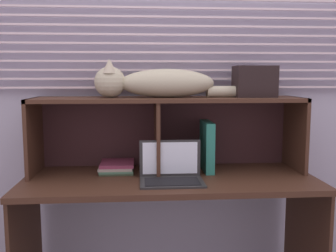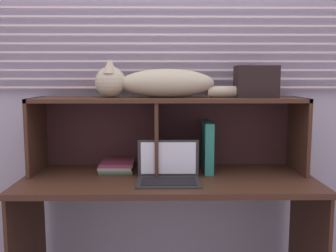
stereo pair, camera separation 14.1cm
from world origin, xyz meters
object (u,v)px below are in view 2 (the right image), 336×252
at_px(binder_upright, 207,147).
at_px(storage_box, 256,82).
at_px(book_stack, 117,166).
at_px(laptop, 169,173).
at_px(cat, 155,83).

distance_m(binder_upright, storage_box, 0.46).
bearing_deg(binder_upright, book_stack, 179.59).
relative_size(laptop, book_stack, 1.51).
bearing_deg(book_stack, cat, -0.97).
bearing_deg(cat, book_stack, 179.03).
relative_size(cat, storage_box, 3.90).
bearing_deg(book_stack, storage_box, -0.27).
bearing_deg(storage_box, cat, 180.00).
distance_m(cat, laptop, 0.52).
relative_size(cat, laptop, 2.70).
distance_m(laptop, book_stack, 0.37).
height_order(laptop, storage_box, storage_box).
height_order(cat, binder_upright, cat).
relative_size(laptop, storage_box, 1.44).
bearing_deg(storage_box, laptop, -156.29).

